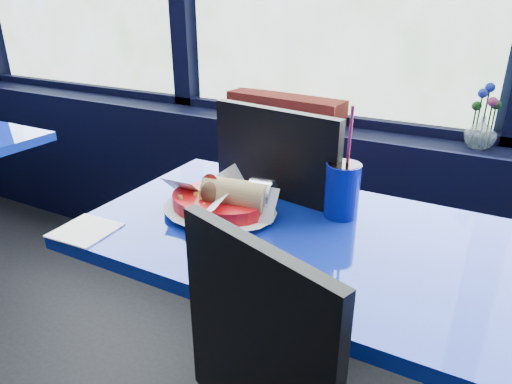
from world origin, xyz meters
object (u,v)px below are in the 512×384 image
at_px(flower_vase, 482,129).
at_px(food_basket, 221,202).
at_px(near_table, 300,287).
at_px(planter_box, 285,108).
at_px(soda_cup, 342,189).
at_px(chair_near_back, 284,221).
at_px(ketchup_bottle, 319,167).

height_order(flower_vase, food_basket, flower_vase).
distance_m(near_table, planter_box, 1.04).
bearing_deg(soda_cup, near_table, -111.91).
bearing_deg(chair_near_back, ketchup_bottle, 155.97).
relative_size(planter_box, soda_cup, 1.71).
relative_size(near_table, planter_box, 2.11).
xyz_separation_m(flower_vase, ketchup_bottle, (-0.40, -0.64, -0.01)).
bearing_deg(ketchup_bottle, flower_vase, 57.92).
height_order(planter_box, flower_vase, flower_vase).
distance_m(near_table, flower_vase, 0.98).
bearing_deg(chair_near_back, food_basket, 89.64).
height_order(planter_box, soda_cup, soda_cup).
bearing_deg(chair_near_back, planter_box, -55.48).
bearing_deg(near_table, food_basket, -176.10).
height_order(food_basket, soda_cup, soda_cup).
relative_size(near_table, flower_vase, 4.92).
bearing_deg(food_basket, soda_cup, 45.20).
xyz_separation_m(planter_box, ketchup_bottle, (0.43, -0.67, 0.00)).
bearing_deg(food_basket, planter_box, 121.50).
relative_size(near_table, soda_cup, 3.60).
bearing_deg(flower_vase, ketchup_bottle, -122.08).
xyz_separation_m(near_table, food_basket, (-0.25, -0.02, 0.22)).
distance_m(planter_box, soda_cup, 0.90).
xyz_separation_m(near_table, ketchup_bottle, (-0.04, 0.21, 0.29)).
bearing_deg(planter_box, food_basket, -69.91).
height_order(near_table, flower_vase, flower_vase).
distance_m(near_table, food_basket, 0.33).
bearing_deg(food_basket, flower_vase, 72.65).
xyz_separation_m(chair_near_back, food_basket, (-0.05, -0.33, 0.20)).
bearing_deg(planter_box, chair_near_back, -58.01).
xyz_separation_m(food_basket, ketchup_bottle, (0.21, 0.23, 0.07)).
distance_m(planter_box, flower_vase, 0.83).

